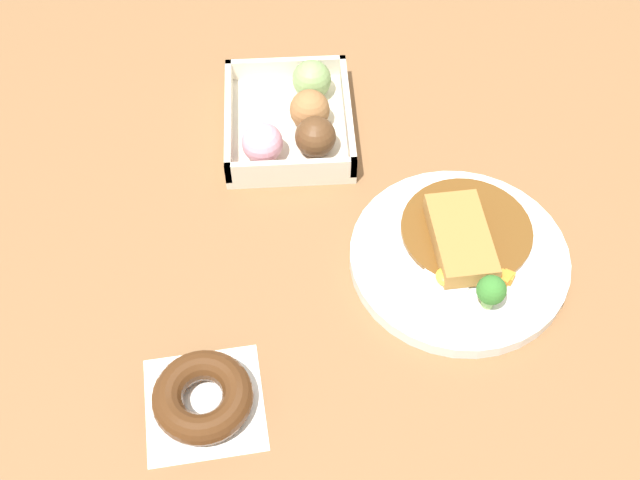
{
  "coord_description": "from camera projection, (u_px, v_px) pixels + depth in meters",
  "views": [
    {
      "loc": [
        -0.6,
        0.13,
        0.79
      ],
      "look_at": [
        -0.04,
        0.09,
        0.03
      ],
      "focal_mm": 46.07,
      "sensor_mm": 36.0,
      "label": 1
    }
  ],
  "objects": [
    {
      "name": "ground_plane",
      "position": [
        394.0,
        226.0,
        1.0
      ],
      "size": [
        1.6,
        1.6,
        0.0
      ],
      "primitive_type": "plane",
      "color": "brown"
    },
    {
      "name": "curry_plate",
      "position": [
        460.0,
        254.0,
        0.95
      ],
      "size": [
        0.26,
        0.26,
        0.06
      ],
      "color": "white",
      "rests_on": "ground_plane"
    },
    {
      "name": "donut_box",
      "position": [
        294.0,
        120.0,
        1.07
      ],
      "size": [
        0.19,
        0.16,
        0.06
      ],
      "color": "beige",
      "rests_on": "ground_plane"
    },
    {
      "name": "chocolate_ring_donut",
      "position": [
        203.0,
        397.0,
        0.84
      ],
      "size": [
        0.13,
        0.13,
        0.03
      ],
      "color": "white",
      "rests_on": "ground_plane"
    }
  ]
}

